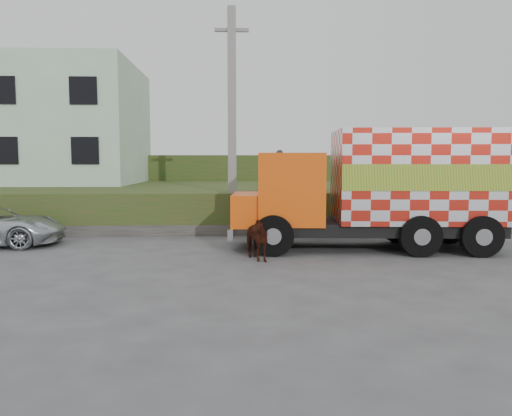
{
  "coord_description": "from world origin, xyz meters",
  "views": [
    {
      "loc": [
        -0.85,
        -13.35,
        2.6
      ],
      "look_at": [
        -0.3,
        0.69,
        1.3
      ],
      "focal_mm": 35.0,
      "sensor_mm": 36.0,
      "label": 1
    }
  ],
  "objects_px": {
    "cargo_truck": "(380,188)",
    "pedestrian": "(279,169)",
    "utility_pole": "(232,120)",
    "cow": "(253,238)"
  },
  "relations": [
    {
      "from": "utility_pole",
      "to": "pedestrian",
      "type": "distance_m",
      "value": 3.52
    },
    {
      "from": "utility_pole",
      "to": "cargo_truck",
      "type": "relative_size",
      "value": 0.99
    },
    {
      "from": "cargo_truck",
      "to": "pedestrian",
      "type": "bearing_deg",
      "value": 117.55
    },
    {
      "from": "cargo_truck",
      "to": "pedestrian",
      "type": "relative_size",
      "value": 5.05
    },
    {
      "from": "cargo_truck",
      "to": "pedestrian",
      "type": "height_order",
      "value": "cargo_truck"
    },
    {
      "from": "pedestrian",
      "to": "cow",
      "type": "bearing_deg",
      "value": 63.32
    },
    {
      "from": "cow",
      "to": "cargo_truck",
      "type": "bearing_deg",
      "value": -0.2
    },
    {
      "from": "utility_pole",
      "to": "cargo_truck",
      "type": "xyz_separation_m",
      "value": [
        4.42,
        -3.33,
        -2.26
      ]
    },
    {
      "from": "cow",
      "to": "pedestrian",
      "type": "distance_m",
      "value": 7.53
    },
    {
      "from": "utility_pole",
      "to": "pedestrian",
      "type": "xyz_separation_m",
      "value": [
        1.88,
        2.39,
        -1.78
      ]
    }
  ]
}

